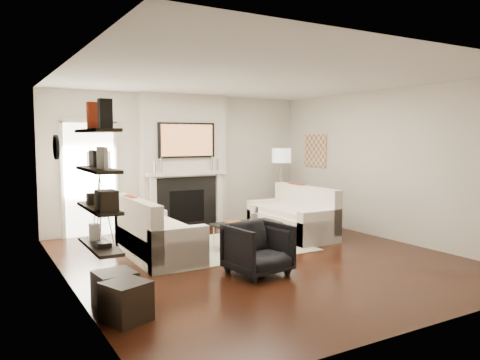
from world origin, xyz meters
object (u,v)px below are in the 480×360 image
loveseat_left_base (159,244)px  lamp_left_shade (99,160)px  lamp_right_shade (282,155)px  armchair (258,246)px  ottoman_near (115,290)px  loveseat_right_base (291,225)px  coffee_table (246,224)px

loveseat_left_base → lamp_left_shade: 1.95m
lamp_right_shade → armchair: bearing=-129.6°
armchair → ottoman_near: bearing=-177.8°
loveseat_left_base → loveseat_right_base: (2.67, 0.22, 0.00)m
lamp_left_shade → loveseat_right_base: bearing=-20.3°
coffee_table → armchair: 1.52m
lamp_left_shade → lamp_right_shade: size_ratio=1.00×
armchair → lamp_right_shade: (2.51, 3.04, 1.07)m
coffee_table → lamp_left_shade: lamp_left_shade is taller
loveseat_right_base → armchair: 2.51m
loveseat_right_base → ottoman_near: (-3.83, -2.02, -0.01)m
loveseat_right_base → lamp_left_shade: 3.64m
lamp_left_shade → lamp_right_shade: (3.90, 0.13, 0.00)m
armchair → loveseat_left_base: bearing=113.2°
loveseat_left_base → lamp_right_shade: lamp_right_shade is taller
coffee_table → lamp_right_shade: lamp_right_shade is taller
ottoman_near → loveseat_left_base: bearing=57.4°
loveseat_left_base → ottoman_near: 2.14m
loveseat_right_base → lamp_right_shade: 1.94m
lamp_right_shade → loveseat_left_base: bearing=-155.4°
loveseat_left_base → coffee_table: 1.51m
lamp_left_shade → coffee_table: bearing=-37.0°
loveseat_left_base → ottoman_near: bearing=-122.6°
lamp_left_shade → ottoman_near: 3.50m
armchair → ottoman_near: armchair is taller
lamp_left_shade → loveseat_left_base: bearing=-69.2°
loveseat_right_base → lamp_right_shade: bearing=62.2°
lamp_right_shade → loveseat_right_base: bearing=-117.8°
coffee_table → lamp_right_shade: bearing=41.6°
loveseat_right_base → lamp_right_shade: lamp_right_shade is taller
loveseat_left_base → armchair: armchair is taller
loveseat_right_base → coffee_table: (-1.18, -0.34, 0.19)m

